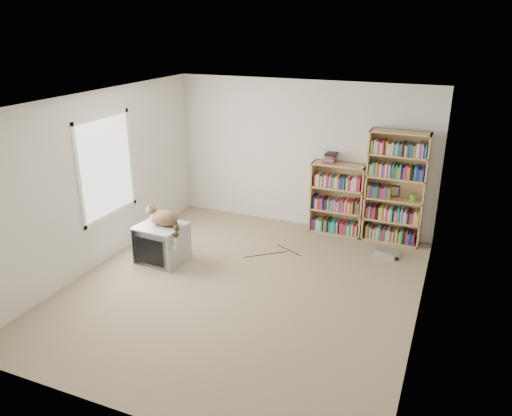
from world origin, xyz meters
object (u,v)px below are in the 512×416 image
at_px(bookcase_short, 337,202).
at_px(cat, 166,221).
at_px(bookcase_tall, 395,191).
at_px(crt_tv, 162,243).
at_px(dvd_player, 388,253).

bearing_deg(bookcase_short, cat, -134.47).
distance_m(cat, bookcase_short, 2.90).
relative_size(cat, bookcase_tall, 0.35).
relative_size(crt_tv, cat, 1.09).
xyz_separation_m(crt_tv, cat, (0.10, -0.01, 0.37)).
height_order(bookcase_short, dvd_player, bookcase_short).
bearing_deg(crt_tv, dvd_player, 29.17).
relative_size(bookcase_short, dvd_player, 3.44).
xyz_separation_m(cat, bookcase_short, (2.03, 2.07, -0.11)).
height_order(crt_tv, cat, cat).
bearing_deg(cat, dvd_player, 20.49).
xyz_separation_m(cat, dvd_player, (3.00, 1.49, -0.62)).
relative_size(bookcase_tall, bookcase_short, 1.51).
relative_size(bookcase_tall, dvd_player, 5.18).
xyz_separation_m(cat, bookcase_tall, (2.94, 2.07, 0.20)).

